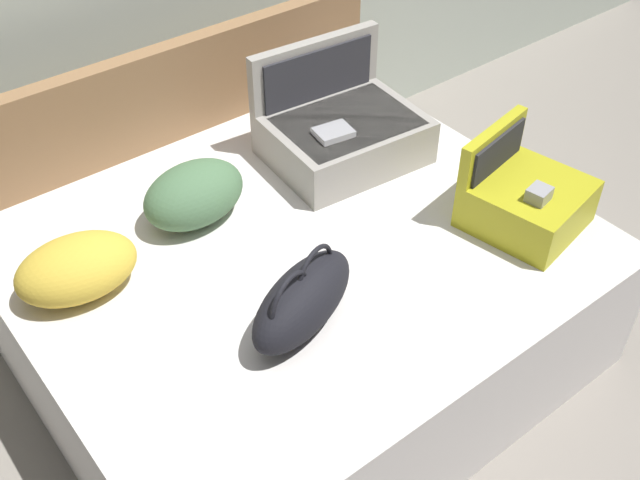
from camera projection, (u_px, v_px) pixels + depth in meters
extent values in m
plane|color=gray|center=(364.00, 411.00, 2.93)|extent=(12.00, 12.00, 0.00)
cube|color=silver|center=(300.00, 299.00, 2.98)|extent=(1.97, 1.70, 0.58)
cube|color=olive|center=(177.00, 151.00, 3.37)|extent=(2.01, 0.08, 1.00)
cube|color=gray|center=(347.00, 141.00, 3.13)|extent=(0.63, 0.49, 0.19)
cube|color=#28282D|center=(347.00, 135.00, 3.11)|extent=(0.56, 0.43, 0.13)
cube|color=#99999E|center=(333.00, 133.00, 2.98)|extent=(0.16, 0.13, 0.03)
cube|color=gray|center=(315.00, 88.00, 3.20)|extent=(0.60, 0.10, 0.44)
cube|color=#28282D|center=(319.00, 91.00, 3.18)|extent=(0.51, 0.06, 0.37)
cube|color=gold|center=(532.00, 206.00, 2.81)|extent=(0.44, 0.41, 0.18)
cube|color=#28282D|center=(533.00, 200.00, 2.79)|extent=(0.39, 0.36, 0.12)
cube|color=#99999E|center=(539.00, 195.00, 2.68)|extent=(0.09, 0.08, 0.06)
cube|color=gold|center=(489.00, 167.00, 2.85)|extent=(0.38, 0.11, 0.35)
cube|color=#28282D|center=(495.00, 170.00, 2.84)|extent=(0.32, 0.07, 0.29)
ellipsoid|color=black|center=(303.00, 300.00, 2.42)|extent=(0.52, 0.35, 0.21)
torus|color=black|center=(290.00, 302.00, 2.34)|extent=(0.20, 0.09, 0.21)
torus|color=black|center=(315.00, 274.00, 2.43)|extent=(0.20, 0.09, 0.21)
ellipsoid|color=gold|center=(77.00, 268.00, 2.55)|extent=(0.44, 0.33, 0.19)
ellipsoid|color=#4C724C|center=(194.00, 194.00, 2.83)|extent=(0.43, 0.33, 0.22)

